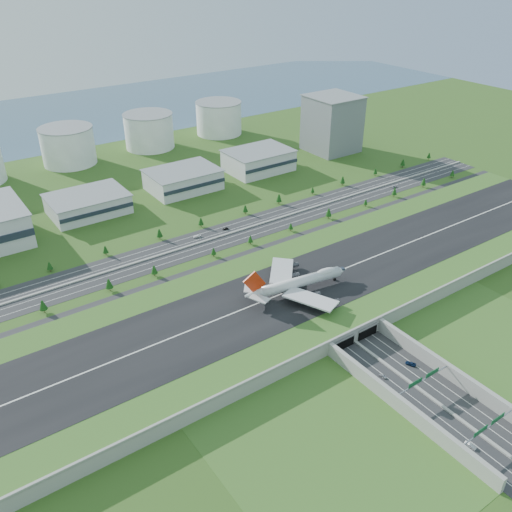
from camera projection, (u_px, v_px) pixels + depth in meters
ground at (297, 299)px, 326.09m from camera, size 1200.00×1200.00×0.00m
airfield_deck at (297, 293)px, 323.98m from camera, size 520.00×100.00×9.20m
underpass_road at (430, 391)px, 253.60m from camera, size 38.80×120.40×8.00m
sign_gantry_near at (423, 380)px, 254.96m from camera, size 38.70×0.70×9.80m
sign_gantry_far at (488, 427)px, 230.04m from camera, size 38.70×0.70×9.80m
north_expressway at (215, 238)px, 393.70m from camera, size 560.00×36.00×0.12m
tree_row at (234, 228)px, 397.92m from camera, size 504.55×48.74×8.48m
hangar_mid_a at (88, 204)px, 427.91m from camera, size 58.00×42.00×15.00m
hangar_mid_b at (183, 180)px, 469.52m from camera, size 58.00×42.00×17.00m
hangar_mid_c at (258, 161)px, 508.66m from camera, size 58.00×42.00×19.00m
office_tower at (332, 124)px, 550.33m from camera, size 46.00×46.00×55.00m
fuel_tank_b at (68, 146)px, 520.75m from camera, size 50.00×50.00×35.00m
fuel_tank_c at (149, 131)px, 562.87m from camera, size 50.00×50.00×35.00m
fuel_tank_d at (219, 118)px, 604.98m from camera, size 50.00×50.00×35.00m
bay_water at (54, 118)px, 667.82m from camera, size 1200.00×260.00×0.06m
boeing_747 at (298, 282)px, 316.05m from camera, size 69.12×64.89×21.46m
car_0 at (383, 376)px, 266.43m from camera, size 2.50×4.26×1.36m
car_1 at (470, 445)px, 229.25m from camera, size 2.84×5.36×1.68m
car_2 at (411, 364)px, 274.34m from camera, size 4.43×5.92×1.49m
car_5 at (225, 229)px, 405.30m from camera, size 4.82×2.64×1.51m
car_6 at (394, 187)px, 475.90m from camera, size 5.69×3.10×1.51m
car_7 at (197, 236)px, 394.49m from camera, size 5.93×3.70×1.60m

